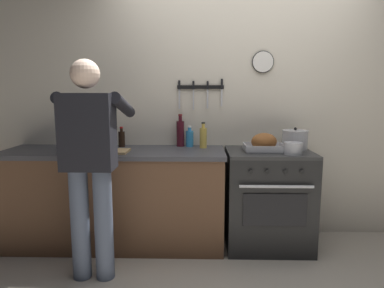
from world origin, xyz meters
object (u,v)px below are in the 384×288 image
(cutting_board, at_px, (108,151))
(bottle_wine_red, at_px, (180,133))
(person_cook, at_px, (90,156))
(bottle_dish_soap, at_px, (190,138))
(stove, at_px, (267,198))
(saucepan, at_px, (293,148))
(bottle_cooking_oil, at_px, (203,137))
(bottle_soy_sauce, at_px, (122,139))
(stock_pot, at_px, (295,140))
(roasting_pan, at_px, (264,143))

(cutting_board, relative_size, bottle_wine_red, 1.14)
(person_cook, relative_size, bottle_dish_soap, 8.26)
(stove, distance_m, cutting_board, 1.52)
(cutting_board, height_order, bottle_wine_red, bottle_wine_red)
(saucepan, bearing_deg, bottle_wine_red, 157.18)
(bottle_wine_red, xyz_separation_m, bottle_dish_soap, (0.09, -0.02, -0.05))
(saucepan, relative_size, bottle_cooking_oil, 0.63)
(person_cook, distance_m, bottle_soy_sauce, 0.78)
(bottle_dish_soap, bearing_deg, person_cook, -131.43)
(person_cook, relative_size, stock_pot, 7.01)
(stock_pot, relative_size, cutting_board, 0.66)
(stove, bearing_deg, person_cook, -157.76)
(stove, relative_size, bottle_cooking_oil, 3.67)
(roasting_pan, distance_m, bottle_wine_red, 0.82)
(person_cook, bearing_deg, saucepan, -85.01)
(saucepan, xyz_separation_m, cutting_board, (-1.61, 0.05, -0.04))
(stove, relative_size, saucepan, 5.81)
(bottle_cooking_oil, bearing_deg, stock_pot, -3.43)
(bottle_wine_red, bearing_deg, roasting_pan, -20.28)
(stove, xyz_separation_m, bottle_soy_sauce, (-1.39, 0.19, 0.53))
(stock_pot, height_order, cutting_board, stock_pot)
(person_cook, bearing_deg, bottle_wine_red, -46.46)
(bottle_cooking_oil, bearing_deg, person_cook, -139.17)
(bottle_cooking_oil, bearing_deg, saucepan, -22.49)
(cutting_board, bearing_deg, bottle_cooking_oil, 17.50)
(cutting_board, distance_m, bottle_soy_sauce, 0.33)
(roasting_pan, xyz_separation_m, bottle_wine_red, (-0.76, 0.28, 0.06))
(stove, distance_m, stock_pot, 0.60)
(roasting_pan, relative_size, bottle_soy_sauce, 1.80)
(roasting_pan, xyz_separation_m, bottle_cooking_oil, (-0.54, 0.18, 0.03))
(person_cook, height_order, bottle_cooking_oil, person_cook)
(person_cook, relative_size, bottle_cooking_oil, 6.76)
(bottle_soy_sauce, bearing_deg, stock_pot, -3.43)
(roasting_pan, bearing_deg, cutting_board, -176.60)
(bottle_wine_red, height_order, bottle_cooking_oil, bottle_wine_red)
(stock_pot, bearing_deg, person_cook, -158.11)
(bottle_dish_soap, relative_size, bottle_cooking_oil, 0.82)
(stove, distance_m, roasting_pan, 0.53)
(roasting_pan, xyz_separation_m, bottle_soy_sauce, (-1.33, 0.23, 0.01))
(person_cook, height_order, stock_pot, person_cook)
(saucepan, bearing_deg, bottle_soy_sauce, 166.82)
(roasting_pan, bearing_deg, stove, 36.09)
(stock_pot, bearing_deg, bottle_soy_sauce, 176.57)
(bottle_wine_red, bearing_deg, person_cook, -126.97)
(stock_pot, relative_size, bottle_dish_soap, 1.18)
(stock_pot, relative_size, bottle_wine_red, 0.75)
(person_cook, height_order, bottle_dish_soap, person_cook)
(saucepan, bearing_deg, bottle_cooking_oil, 157.51)
(cutting_board, distance_m, bottle_wine_red, 0.73)
(stock_pot, xyz_separation_m, bottle_dish_soap, (-0.98, 0.13, -0.01))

